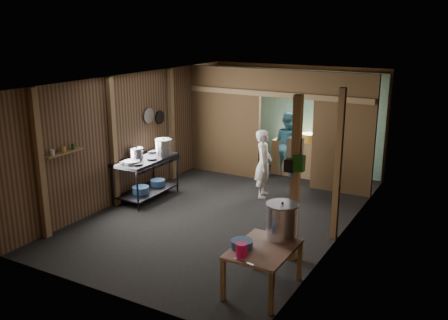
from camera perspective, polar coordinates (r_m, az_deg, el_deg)
The scene contains 42 objects.
floor at distance 9.78m, azimuth 0.58°, elevation -5.94°, with size 4.50×7.00×0.00m, color black.
ceiling at distance 9.15m, azimuth 0.62°, elevation 9.38°, with size 4.50×7.00×0.00m, color #3E3D3B.
wall_back at distance 12.50m, azimuth 8.36°, elevation 4.89°, with size 4.50×0.00×2.60m, color brown.
wall_front at distance 6.67m, azimuth -14.08°, elevation -5.04°, with size 4.50×0.00×2.60m, color brown.
wall_left at distance 10.62m, azimuth -10.12°, elevation 2.90°, with size 0.00×7.00×2.60m, color brown.
wall_right at distance 8.57m, azimuth 13.91°, elevation -0.39°, with size 0.00×7.00×2.60m, color brown.
partition_left at distance 11.89m, azimuth 0.09°, elevation 4.51°, with size 1.85×0.10×2.60m, color #4E361B.
partition_right at distance 10.80m, azimuth 13.66°, elevation 2.92°, with size 1.35×0.10×2.60m, color #4E361B.
partition_header at distance 11.06m, azimuth 7.32°, elevation 8.78°, with size 1.30×0.10×0.60m, color #4E361B.
turquoise_panel at distance 12.45m, azimuth 8.26°, elevation 4.62°, with size 4.40×0.06×2.50m, color #86B9B2.
back_counter at distance 12.09m, azimuth 8.58°, elevation 0.25°, with size 1.20×0.50×0.85m, color olive.
wall_clock at distance 12.22m, azimuth 9.41°, elevation 7.46°, with size 0.20×0.20×0.03m, color silver.
post_left_a at distance 8.78m, azimuth -20.51°, elevation -0.55°, with size 0.10×0.12×2.60m, color olive.
post_left_b at distance 9.98m, azimuth -12.70°, elevation 1.95°, with size 0.10×0.12×2.60m, color olive.
post_left_c at distance 11.51m, azimuth -6.08°, elevation 4.04°, with size 0.10×0.12×2.60m, color olive.
post_right at distance 8.40m, azimuth 13.08°, elevation -0.66°, with size 0.10×0.12×2.60m, color olive.
post_free at distance 7.50m, azimuth 8.25°, elevation -2.38°, with size 0.12×0.12×2.60m, color olive.
cross_beam at distance 11.14m, azimuth 5.98°, elevation 7.58°, with size 4.40×0.12×0.12m, color olive.
pan_lid_big at distance 10.83m, azimuth -8.71°, elevation 5.11°, with size 0.34×0.34×0.03m, color gray.
pan_lid_small at distance 11.16m, azimuth -7.43°, elevation 4.94°, with size 0.30×0.30×0.03m, color black.
wall_shelf at distance 9.05m, azimuth -18.06°, elevation 0.79°, with size 0.14×0.80×0.03m, color olive.
jar_white at distance 8.87m, azimuth -19.27°, elevation 0.83°, with size 0.07×0.07×0.10m, color silver.
jar_yellow at distance 9.03m, azimuth -18.09°, elevation 1.19°, with size 0.08×0.08×0.10m, color gold.
jar_green at distance 9.18m, azimuth -17.10°, elevation 1.50°, with size 0.06×0.06×0.10m, color #0C470F.
bag_white at distance 7.46m, azimuth 8.26°, elevation 1.35°, with size 0.22×0.15×0.32m, color silver.
bag_green at distance 7.34m, azimuth 8.68°, elevation -0.36°, with size 0.16×0.12×0.24m, color #0C470F.
bag_black at distance 7.38m, azimuth 7.59°, elevation -0.63°, with size 0.14×0.10×0.20m, color black.
gas_range at distance 10.47m, azimuth -9.01°, elevation -2.12°, with size 0.76×1.49×0.88m, color black, non-canonical shape.
prep_table at distance 6.99m, azimuth 4.52°, elevation -12.45°, with size 0.78×1.07×0.63m, color tan, non-canonical shape.
stove_pot_large at distance 10.53m, azimuth -6.98°, elevation 1.46°, with size 0.36×0.36×0.36m, color silver, non-canonical shape.
stove_pot_med at distance 10.38m, azimuth -10.08°, elevation 0.76°, with size 0.27×0.27×0.24m, color silver, non-canonical shape.
frying_pan at distance 10.01m, azimuth -10.65°, elevation -0.24°, with size 0.33×0.55×0.07m, color gray, non-canonical shape.
blue_tub_front at distance 10.39m, azimuth -9.61°, elevation -3.43°, with size 0.35×0.35×0.14m, color #2C4E80.
blue_tub_back at distance 10.83m, azimuth -7.68°, elevation -2.60°, with size 0.32×0.32×0.13m, color #2C4E80.
stock_pot at distance 7.06m, azimuth 6.72°, elevation -7.10°, with size 0.47×0.47×0.54m, color silver, non-canonical shape.
wash_basin at distance 6.80m, azimuth 2.08°, elevation -9.71°, with size 0.30×0.30×0.11m, color #2C4E80.
pink_bucket at distance 6.57m, azimuth 2.03°, elevation -10.35°, with size 0.15×0.15×0.18m, color #FD1470.
knife at distance 6.45m, azimuth 2.34°, elevation -11.69°, with size 0.30×0.04×0.01m, color silver.
yellow_tub at distance 11.88m, azimuth 9.77°, elevation 2.55°, with size 0.36×0.36×0.20m, color gold.
red_cup at distance 12.06m, azimuth 7.41°, elevation 2.73°, with size 0.13×0.13×0.15m, color red.
cook at distance 10.40m, azimuth 4.60°, elevation -0.43°, with size 0.53×0.35×1.46m, color silver.
worker_back at distance 11.99m, azimuth 7.41°, elevation 1.86°, with size 0.75×0.58×1.54m, color teal.
Camera 1 is at (4.37, -7.98, 3.61)m, focal length 39.48 mm.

